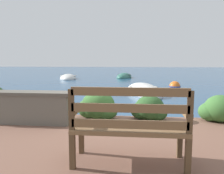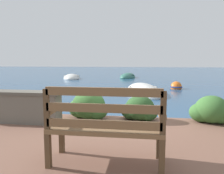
{
  "view_description": "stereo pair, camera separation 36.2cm",
  "coord_description": "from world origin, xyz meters",
  "px_view_note": "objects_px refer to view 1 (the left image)",
  "views": [
    {
      "loc": [
        0.31,
        -4.65,
        1.43
      ],
      "look_at": [
        -0.66,
        5.13,
        0.21
      ],
      "focal_mm": 35.0,
      "sensor_mm": 36.0,
      "label": 1
    },
    {
      "loc": [
        0.67,
        -4.61,
        1.43
      ],
      "look_at": [
        -0.66,
        5.13,
        0.21
      ],
      "focal_mm": 35.0,
      "sensor_mm": 36.0,
      "label": 2
    }
  ],
  "objects_px": {
    "rowboat_nearest": "(143,92)",
    "mooring_buoy": "(175,87)",
    "park_bench": "(129,124)",
    "rowboat_mid": "(68,78)",
    "rowboat_far": "(124,77)"
  },
  "relations": [
    {
      "from": "park_bench",
      "to": "rowboat_nearest",
      "type": "relative_size",
      "value": 0.42
    },
    {
      "from": "park_bench",
      "to": "rowboat_mid",
      "type": "bearing_deg",
      "value": 103.45
    },
    {
      "from": "park_bench",
      "to": "rowboat_nearest",
      "type": "bearing_deg",
      "value": 79.79
    },
    {
      "from": "mooring_buoy",
      "to": "rowboat_far",
      "type": "bearing_deg",
      "value": 113.96
    },
    {
      "from": "park_bench",
      "to": "rowboat_mid",
      "type": "distance_m",
      "value": 14.59
    },
    {
      "from": "rowboat_mid",
      "to": "rowboat_far",
      "type": "relative_size",
      "value": 1.08
    },
    {
      "from": "rowboat_mid",
      "to": "rowboat_nearest",
      "type": "bearing_deg",
      "value": -156.26
    },
    {
      "from": "rowboat_mid",
      "to": "rowboat_far",
      "type": "bearing_deg",
      "value": -86.04
    },
    {
      "from": "rowboat_nearest",
      "to": "mooring_buoy",
      "type": "relative_size",
      "value": 5.16
    },
    {
      "from": "rowboat_nearest",
      "to": "rowboat_far",
      "type": "height_order",
      "value": "rowboat_nearest"
    },
    {
      "from": "park_bench",
      "to": "mooring_buoy",
      "type": "distance_m",
      "value": 9.04
    },
    {
      "from": "rowboat_far",
      "to": "rowboat_mid",
      "type": "bearing_deg",
      "value": -57.42
    },
    {
      "from": "rowboat_nearest",
      "to": "rowboat_mid",
      "type": "height_order",
      "value": "rowboat_nearest"
    },
    {
      "from": "rowboat_nearest",
      "to": "mooring_buoy",
      "type": "height_order",
      "value": "rowboat_nearest"
    },
    {
      "from": "park_bench",
      "to": "rowboat_far",
      "type": "distance_m",
      "value": 15.15
    }
  ]
}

